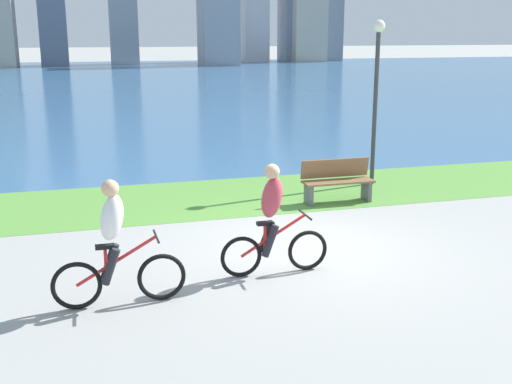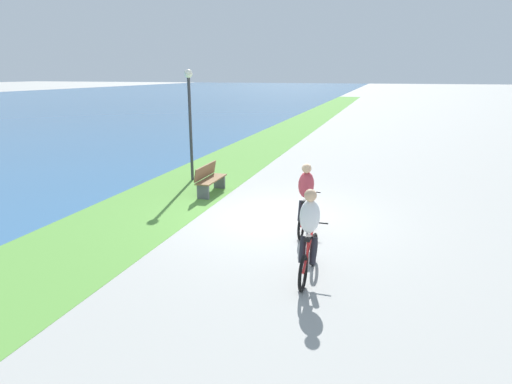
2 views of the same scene
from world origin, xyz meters
TOP-DOWN VIEW (x-y plane):
  - ground_plane at (0.00, 0.00)m, footprint 300.00×300.00m
  - grass_strip_bayside at (0.00, 3.60)m, footprint 120.00×3.26m
  - bay_water_surface at (0.00, 38.27)m, footprint 300.00×66.08m
  - cyclist_lead at (-0.84, -0.93)m, footprint 1.64×0.52m
  - cyclist_trailing at (-3.11, -1.42)m, footprint 1.73×0.52m
  - bench_near_path at (1.67, 2.55)m, footprint 1.50×0.47m
  - lamppost_tall at (3.10, 3.82)m, footprint 0.28×0.28m

SIDE VIEW (x-z plane):
  - ground_plane at x=0.00m, z-range 0.00..0.00m
  - bay_water_surface at x=0.00m, z-range 0.00..0.00m
  - grass_strip_bayside at x=0.00m, z-range 0.00..0.01m
  - bench_near_path at x=1.67m, z-range 0.00..0.90m
  - cyclist_lead at x=-0.84m, z-range 0.00..1.66m
  - cyclist_trailing at x=-3.11m, z-range 0.00..1.68m
  - lamppost_tall at x=3.10m, z-range 0.59..4.33m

